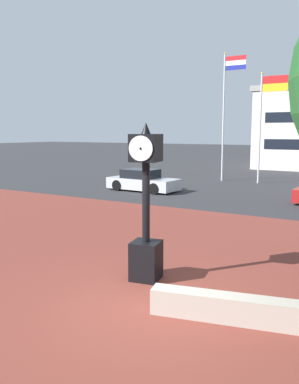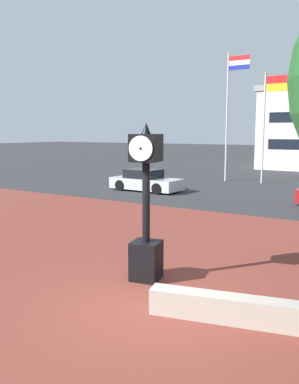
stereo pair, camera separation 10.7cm
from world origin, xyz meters
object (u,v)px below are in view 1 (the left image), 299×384
flagpole_primary (226,107)px  street_clock (146,214)px  car_street_near (143,181)px  flagpole_secondary (264,117)px

flagpole_primary → street_clock: bearing=-74.6°
street_clock → flagpole_primary: 20.57m
car_street_near → flagpole_secondary: (5.13, 7.07, 3.92)m
flagpole_primary → flagpole_secondary: (2.69, 0.00, -0.70)m
flagpole_secondary → flagpole_primary: bearing=-180.0°
street_clock → car_street_near: bearing=111.2°
street_clock → flagpole_secondary: flagpole_secondary is taller
street_clock → flagpole_secondary: bearing=87.0°
car_street_near → flagpole_primary: size_ratio=0.49×
street_clock → car_street_near: 14.75m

